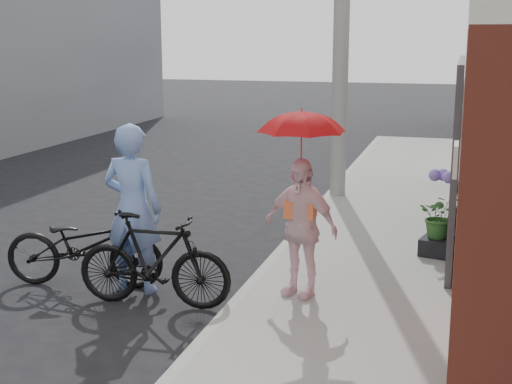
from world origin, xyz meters
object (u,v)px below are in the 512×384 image
at_px(bike_left, 84,246).
at_px(officer, 133,209).
at_px(utility_pole, 342,2).
at_px(kimono_woman, 300,227).
at_px(bike_right, 154,260).
at_px(planter, 439,246).

bearing_deg(bike_left, officer, -97.03).
xyz_separation_m(utility_pole, kimono_woman, (0.47, -5.17, -2.61)).
bearing_deg(bike_left, bike_right, -118.93).
relative_size(officer, planter, 4.56).
xyz_separation_m(utility_pole, bike_right, (-1.06, -5.66, -2.97)).
bearing_deg(bike_right, bike_left, 67.33).
height_order(officer, planter, officer).
relative_size(bike_right, kimono_woman, 1.14).
xyz_separation_m(bike_left, planter, (4.03, 2.06, -0.27)).
bearing_deg(planter, officer, -149.14).
bearing_deg(officer, bike_left, 7.35).
bearing_deg(kimono_woman, bike_left, -158.93).
distance_m(bike_right, kimono_woman, 1.65).
distance_m(utility_pole, bike_left, 6.45).
bearing_deg(planter, utility_pole, 120.38).
xyz_separation_m(officer, planter, (3.39, 2.03, -0.75)).
relative_size(kimono_woman, planter, 3.55).
height_order(bike_right, planter, bike_right).
relative_size(utility_pole, officer, 3.54).
distance_m(utility_pole, officer, 6.02).
distance_m(bike_left, kimono_woman, 2.62).
relative_size(utility_pole, planter, 16.15).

